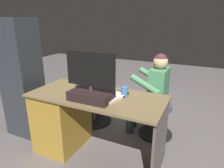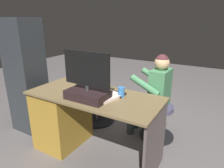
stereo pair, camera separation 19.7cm
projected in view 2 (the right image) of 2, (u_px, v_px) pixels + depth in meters
name	position (u px, v px, depth m)	size (l,w,h in m)	color
ground_plane	(109.00, 140.00, 2.65)	(10.00, 10.00, 0.00)	#5D5757
desk	(68.00, 116.00, 2.45)	(1.46, 0.66, 0.75)	brown
monitor	(87.00, 86.00, 1.99)	(0.52, 0.25, 0.49)	black
keyboard	(107.00, 92.00, 2.20)	(0.42, 0.14, 0.02)	black
computer_mouse	(84.00, 87.00, 2.33)	(0.06, 0.10, 0.04)	#2B1C27
cup	(121.00, 92.00, 2.08)	(0.07, 0.07, 0.10)	#3372BF
tv_remote	(72.00, 90.00, 2.25)	(0.04, 0.15, 0.02)	black
notebook_binder	(107.00, 97.00, 2.07)	(0.22, 0.30, 0.02)	beige
office_chair_teddy	(97.00, 106.00, 3.08)	(0.53, 0.53, 0.46)	black
teddy_bear	(97.00, 82.00, 2.97)	(0.26, 0.26, 0.37)	#DAA880
visitor_chair	(158.00, 118.00, 2.65)	(0.46, 0.46, 0.46)	black
person	(153.00, 90.00, 2.56)	(0.50, 0.49, 1.12)	#437E52
equipment_rack	(26.00, 77.00, 2.72)	(0.44, 0.36, 1.54)	#282C30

